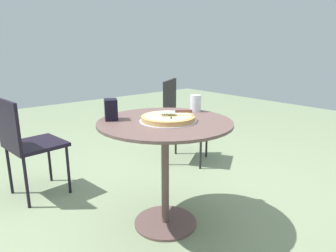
{
  "coord_description": "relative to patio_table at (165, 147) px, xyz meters",
  "views": [
    {
      "loc": [
        -1.22,
        -1.48,
        1.23
      ],
      "look_at": [
        0.01,
        -0.02,
        0.72
      ],
      "focal_mm": 32.63,
      "sensor_mm": 36.0,
      "label": 1
    }
  ],
  "objects": [
    {
      "name": "patio_chair_corner",
      "position": [
        -0.59,
        1.04,
        -0.08
      ],
      "size": [
        0.45,
        0.45,
        0.83
      ],
      "color": "black",
      "rests_on": "ground"
    },
    {
      "name": "patio_chair_near",
      "position": [
        0.92,
        0.85,
        -0.07
      ],
      "size": [
        0.58,
        0.58,
        0.88
      ],
      "color": "black",
      "rests_on": "ground"
    },
    {
      "name": "patio_table",
      "position": [
        0.0,
        0.0,
        0.0
      ],
      "size": [
        0.88,
        0.88,
        0.75
      ],
      "color": "brown",
      "rests_on": "ground"
    },
    {
      "name": "ground_plane",
      "position": [
        0.0,
        0.0,
        -0.58
      ],
      "size": [
        10.0,
        10.0,
        0.0
      ],
      "primitive_type": "plane",
      "color": "gray"
    },
    {
      "name": "napkin_dispenser",
      "position": [
        -0.25,
        0.25,
        0.24
      ],
      "size": [
        0.12,
        0.12,
        0.14
      ],
      "primitive_type": "cube",
      "rotation": [
        0.0,
        0.0,
        1.12
      ],
      "color": "black",
      "rests_on": "patio_table"
    },
    {
      "name": "pizza_server",
      "position": [
        0.05,
        -0.04,
        0.24
      ],
      "size": [
        0.19,
        0.17,
        0.02
      ],
      "color": "silver",
      "rests_on": "pizza_on_tray"
    },
    {
      "name": "pizza_on_tray",
      "position": [
        0.01,
        -0.02,
        0.19
      ],
      "size": [
        0.37,
        0.37,
        0.06
      ],
      "color": "silver",
      "rests_on": "patio_table"
    },
    {
      "name": "drinking_cup",
      "position": [
        0.36,
        0.09,
        0.24
      ],
      "size": [
        0.08,
        0.08,
        0.12
      ],
      "primitive_type": "cylinder",
      "color": "silver",
      "rests_on": "patio_table"
    }
  ]
}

